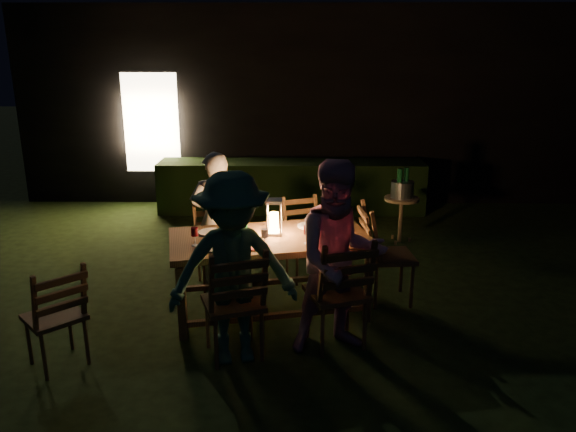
{
  "coord_description": "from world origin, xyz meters",
  "views": [
    {
      "loc": [
        -0.44,
        -5.01,
        2.55
      ],
      "look_at": [
        -0.51,
        0.36,
        0.92
      ],
      "focal_mm": 35.0,
      "sensor_mm": 36.0,
      "label": 1
    }
  ],
  "objects_px": {
    "chair_end": "(387,271)",
    "side_table": "(401,203)",
    "chair_near_left": "(234,322)",
    "chair_spare": "(57,334)",
    "person_opp_left": "(233,270)",
    "chair_far_right": "(306,254)",
    "person_opp_right": "(340,258)",
    "bottle_bucket_b": "(406,185)",
    "person_house_side": "(216,219)",
    "chair_near_right": "(337,311)",
    "chair_far_left": "(218,259)",
    "bottle_bucket_a": "(399,187)",
    "lantern": "(274,219)",
    "dining_table": "(270,244)",
    "ice_bucket": "(402,190)",
    "bottle_table": "(244,224)"
  },
  "relations": [
    {
      "from": "chair_end",
      "to": "side_table",
      "type": "relative_size",
      "value": 1.72
    },
    {
      "from": "chair_spare",
      "to": "bottle_table",
      "type": "relative_size",
      "value": 3.4
    },
    {
      "from": "dining_table",
      "to": "chair_spare",
      "type": "distance_m",
      "value": 2.03
    },
    {
      "from": "bottle_bucket_b",
      "to": "chair_near_left",
      "type": "bearing_deg",
      "value": -123.37
    },
    {
      "from": "person_opp_right",
      "to": "bottle_bucket_b",
      "type": "xyz_separation_m",
      "value": [
        1.09,
        2.85,
        -0.06
      ]
    },
    {
      "from": "chair_near_right",
      "to": "person_opp_right",
      "type": "height_order",
      "value": "person_opp_right"
    },
    {
      "from": "chair_near_right",
      "to": "person_house_side",
      "type": "xyz_separation_m",
      "value": [
        -1.23,
        1.36,
        0.42
      ]
    },
    {
      "from": "lantern",
      "to": "side_table",
      "type": "height_order",
      "value": "lantern"
    },
    {
      "from": "chair_far_right",
      "to": "person_opp_left",
      "type": "xyz_separation_m",
      "value": [
        -0.62,
        -1.77,
        0.53
      ]
    },
    {
      "from": "dining_table",
      "to": "bottle_bucket_b",
      "type": "relative_size",
      "value": 6.47
    },
    {
      "from": "chair_near_right",
      "to": "lantern",
      "type": "relative_size",
      "value": 3.07
    },
    {
      "from": "chair_far_left",
      "to": "person_opp_left",
      "type": "xyz_separation_m",
      "value": [
        0.35,
        -1.55,
        0.51
      ]
    },
    {
      "from": "person_house_side",
      "to": "side_table",
      "type": "height_order",
      "value": "person_house_side"
    },
    {
      "from": "dining_table",
      "to": "ice_bucket",
      "type": "bearing_deg",
      "value": 39.13
    },
    {
      "from": "dining_table",
      "to": "chair_near_right",
      "type": "relative_size",
      "value": 1.93
    },
    {
      "from": "chair_far_left",
      "to": "chair_spare",
      "type": "relative_size",
      "value": 1.06
    },
    {
      "from": "ice_bucket",
      "to": "bottle_table",
      "type": "bearing_deg",
      "value": -131.32
    },
    {
      "from": "side_table",
      "to": "bottle_bucket_b",
      "type": "height_order",
      "value": "bottle_bucket_b"
    },
    {
      "from": "person_house_side",
      "to": "person_opp_right",
      "type": "distance_m",
      "value": 1.87
    },
    {
      "from": "lantern",
      "to": "bottle_bucket_b",
      "type": "height_order",
      "value": "lantern"
    },
    {
      "from": "ice_bucket",
      "to": "chair_spare",
      "type": "bearing_deg",
      "value": -137.12
    },
    {
      "from": "chair_near_left",
      "to": "lantern",
      "type": "relative_size",
      "value": 3.04
    },
    {
      "from": "chair_far_left",
      "to": "person_opp_left",
      "type": "relative_size",
      "value": 0.62
    },
    {
      "from": "chair_far_left",
      "to": "chair_end",
      "type": "xyz_separation_m",
      "value": [
        1.81,
        -0.38,
        0.02
      ]
    },
    {
      "from": "chair_far_left",
      "to": "ice_bucket",
      "type": "relative_size",
      "value": 3.38
    },
    {
      "from": "lantern",
      "to": "chair_near_right",
      "type": "bearing_deg",
      "value": -51.24
    },
    {
      "from": "person_opp_right",
      "to": "dining_table",
      "type": "bearing_deg",
      "value": 118.76
    },
    {
      "from": "dining_table",
      "to": "person_opp_left",
      "type": "relative_size",
      "value": 1.27
    },
    {
      "from": "dining_table",
      "to": "chair_far_right",
      "type": "bearing_deg",
      "value": 54.58
    },
    {
      "from": "chair_far_left",
      "to": "chair_spare",
      "type": "bearing_deg",
      "value": 38.6
    },
    {
      "from": "chair_near_left",
      "to": "person_opp_left",
      "type": "xyz_separation_m",
      "value": [
        0.01,
        -0.05,
        0.49
      ]
    },
    {
      "from": "person_opp_left",
      "to": "chair_end",
      "type": "bearing_deg",
      "value": 26.12
    },
    {
      "from": "bottle_bucket_a",
      "to": "bottle_bucket_b",
      "type": "relative_size",
      "value": 1.0
    },
    {
      "from": "person_house_side",
      "to": "chair_near_left",
      "type": "bearing_deg",
      "value": 90.09
    },
    {
      "from": "chair_near_left",
      "to": "chair_spare",
      "type": "relative_size",
      "value": 1.12
    },
    {
      "from": "dining_table",
      "to": "ice_bucket",
      "type": "xyz_separation_m",
      "value": [
        1.66,
        2.11,
        0.02
      ]
    },
    {
      "from": "chair_near_left",
      "to": "bottle_bucket_a",
      "type": "relative_size",
      "value": 3.32
    },
    {
      "from": "person_opp_right",
      "to": "bottle_bucket_a",
      "type": "bearing_deg",
      "value": 57.63
    },
    {
      "from": "person_opp_left",
      "to": "chair_far_right",
      "type": "bearing_deg",
      "value": 57.9
    },
    {
      "from": "chair_end",
      "to": "person_house_side",
      "type": "height_order",
      "value": "person_house_side"
    },
    {
      "from": "person_house_side",
      "to": "ice_bucket",
      "type": "height_order",
      "value": "person_house_side"
    },
    {
      "from": "chair_end",
      "to": "side_table",
      "type": "bearing_deg",
      "value": 160.5
    },
    {
      "from": "chair_end",
      "to": "bottle_table",
      "type": "distance_m",
      "value": 1.6
    },
    {
      "from": "chair_far_left",
      "to": "chair_near_right",
      "type": "bearing_deg",
      "value": 114.99
    },
    {
      "from": "bottle_bucket_a",
      "to": "chair_far_left",
      "type": "bearing_deg",
      "value": -147.42
    },
    {
      "from": "chair_near_right",
      "to": "chair_end",
      "type": "xyz_separation_m",
      "value": [
        0.59,
        0.93,
        -0.0
      ]
    },
    {
      "from": "person_opp_right",
      "to": "bottle_table",
      "type": "bearing_deg",
      "value": 130.49
    },
    {
      "from": "lantern",
      "to": "chair_spare",
      "type": "bearing_deg",
      "value": -148.34
    },
    {
      "from": "person_opp_right",
      "to": "person_opp_left",
      "type": "distance_m",
      "value": 0.9
    },
    {
      "from": "chair_far_left",
      "to": "ice_bucket",
      "type": "height_order",
      "value": "chair_far_left"
    }
  ]
}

